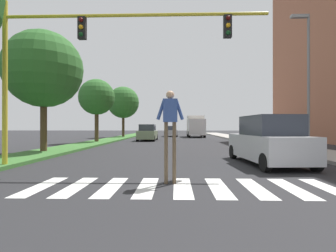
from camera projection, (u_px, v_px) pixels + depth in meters
ground_plane at (177, 140)px, 28.78m from camera, size 140.00×140.00×0.00m
crosswalk at (183, 187)px, 6.41m from camera, size 7.65×2.20×0.01m
median_strip at (107, 140)px, 27.01m from camera, size 2.55×64.00×0.15m
tree_mid at (44, 69)px, 14.42m from camera, size 4.32×4.32×6.79m
tree_far at (97, 97)px, 23.67m from camera, size 3.31×3.31×5.78m
tree_distant at (123, 103)px, 35.68m from camera, size 4.41×4.41×6.96m
sidewalk_right at (250, 141)px, 26.55m from camera, size 3.00×64.00×0.15m
traffic_light_gantry at (82, 48)px, 9.26m from camera, size 9.63×0.30×6.00m
street_lamp_right at (307, 70)px, 13.91m from camera, size 1.02×0.24×7.50m
pedestrian_performer at (170, 122)px, 6.84m from camera, size 0.75×0.25×2.49m
suv_crossing at (268, 141)px, 10.39m from camera, size 2.25×4.72×1.97m
sedan_midblock at (148, 133)px, 27.83m from camera, size 1.93×4.57×1.76m
sedan_distant at (171, 132)px, 39.33m from camera, size 2.20×4.22×1.63m
truck_box_delivery at (196, 126)px, 37.38m from camera, size 2.40×6.20×3.10m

